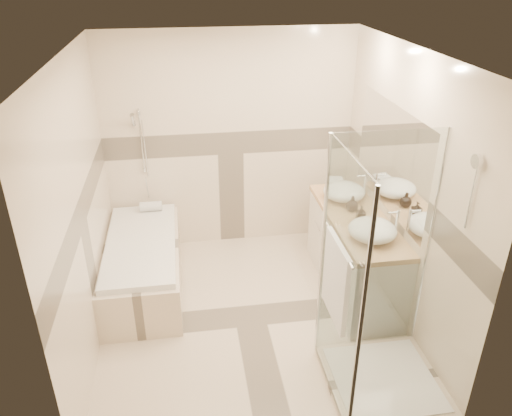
{
  "coord_description": "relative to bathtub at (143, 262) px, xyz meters",
  "views": [
    {
      "loc": [
        -0.53,
        -3.83,
        3.16
      ],
      "look_at": [
        0.1,
        0.25,
        1.05
      ],
      "focal_mm": 35.0,
      "sensor_mm": 36.0,
      "label": 1
    }
  ],
  "objects": [
    {
      "name": "room",
      "position": [
        1.08,
        -0.64,
        0.95
      ],
      "size": [
        2.82,
        3.02,
        2.52
      ],
      "color": "beige",
      "rests_on": "ground"
    },
    {
      "name": "bathtub",
      "position": [
        0.0,
        0.0,
        0.0
      ],
      "size": [
        0.75,
        1.7,
        0.56
      ],
      "color": "beige",
      "rests_on": "ground"
    },
    {
      "name": "vanity",
      "position": [
        2.15,
        -0.35,
        0.12
      ],
      "size": [
        0.58,
        1.62,
        0.85
      ],
      "color": "silver",
      "rests_on": "ground"
    },
    {
      "name": "shower_enclosure",
      "position": [
        1.86,
        -1.62,
        0.2
      ],
      "size": [
        0.96,
        0.93,
        2.04
      ],
      "color": "beige",
      "rests_on": "ground"
    },
    {
      "name": "vessel_sink_near",
      "position": [
        2.13,
        0.05,
        0.63
      ],
      "size": [
        0.44,
        0.44,
        0.17
      ],
      "primitive_type": "ellipsoid",
      "color": "white",
      "rests_on": "vanity"
    },
    {
      "name": "vessel_sink_far",
      "position": [
        2.13,
        -0.78,
        0.63
      ],
      "size": [
        0.44,
        0.44,
        0.18
      ],
      "primitive_type": "ellipsoid",
      "color": "white",
      "rests_on": "vanity"
    },
    {
      "name": "faucet_near",
      "position": [
        2.35,
        0.05,
        0.7
      ],
      "size": [
        0.11,
        0.03,
        0.27
      ],
      "color": "silver",
      "rests_on": "vanity"
    },
    {
      "name": "faucet_far",
      "position": [
        2.35,
        -0.78,
        0.7
      ],
      "size": [
        0.11,
        0.03,
        0.27
      ],
      "color": "silver",
      "rests_on": "vanity"
    },
    {
      "name": "amenity_bottle_a",
      "position": [
        2.13,
        -0.46,
        0.63
      ],
      "size": [
        0.09,
        0.09,
        0.17
      ],
      "primitive_type": "imported",
      "rotation": [
        0.0,
        0.0,
        -0.1
      ],
      "color": "black",
      "rests_on": "vanity"
    },
    {
      "name": "amenity_bottle_b",
      "position": [
        2.13,
        -0.22,
        0.62
      ],
      "size": [
        0.16,
        0.16,
        0.16
      ],
      "primitive_type": "imported",
      "rotation": [
        0.0,
        0.0,
        -0.35
      ],
      "color": "black",
      "rests_on": "vanity"
    },
    {
      "name": "folded_towels",
      "position": [
        2.13,
        0.34,
        0.59
      ],
      "size": [
        0.2,
        0.29,
        0.09
      ],
      "primitive_type": "cube",
      "rotation": [
        0.0,
        0.0,
        -0.16
      ],
      "color": "silver",
      "rests_on": "vanity"
    },
    {
      "name": "rolled_towel",
      "position": [
        0.09,
        0.66,
        0.31
      ],
      "size": [
        0.24,
        0.11,
        0.11
      ],
      "primitive_type": "cylinder",
      "rotation": [
        0.0,
        1.57,
        0.0
      ],
      "color": "silver",
      "rests_on": "bathtub"
    }
  ]
}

